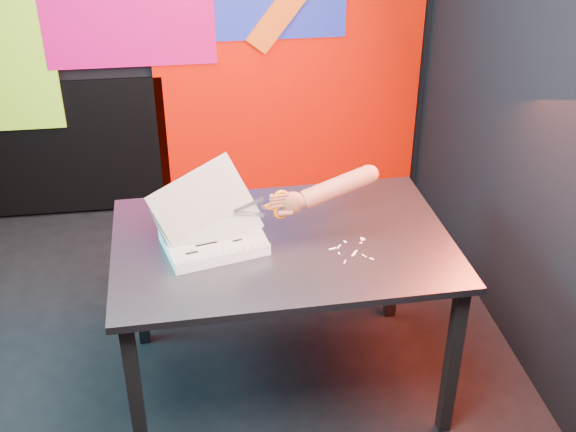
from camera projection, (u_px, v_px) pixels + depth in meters
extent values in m
cube|color=black|center=(195.00, 359.00, 3.38)|extent=(3.00, 3.00, 0.01)
cube|color=black|center=(169.00, 344.00, 1.41)|extent=(3.00, 0.01, 2.70)
cube|color=black|center=(551.00, 66.00, 2.88)|extent=(0.01, 3.00, 2.70)
cube|color=red|center=(289.00, 75.00, 4.29)|extent=(1.60, 0.02, 1.60)
cube|color=black|center=(58.00, 150.00, 4.32)|extent=(1.30, 0.02, 0.85)
cube|color=black|center=(136.00, 400.00, 2.65)|extent=(0.05, 0.05, 0.72)
cube|color=black|center=(138.00, 279.00, 3.31)|extent=(0.05, 0.05, 0.72)
cube|color=black|center=(452.00, 362.00, 2.83)|extent=(0.05, 0.05, 0.72)
cube|color=black|center=(394.00, 255.00, 3.49)|extent=(0.05, 0.05, 0.72)
cube|color=#353539|center=(282.00, 243.00, 2.88)|extent=(1.37, 0.94, 0.03)
cube|color=white|center=(214.00, 242.00, 2.82)|extent=(0.43, 0.36, 0.04)
cube|color=silver|center=(213.00, 237.00, 2.81)|extent=(0.43, 0.36, 0.00)
cube|color=silver|center=(213.00, 236.00, 2.81)|extent=(0.43, 0.34, 0.11)
cube|color=silver|center=(210.00, 229.00, 2.81)|extent=(0.44, 0.32, 0.20)
cube|color=silver|center=(207.00, 217.00, 2.79)|extent=(0.44, 0.28, 0.28)
cube|color=silver|center=(203.00, 205.00, 2.78)|extent=(0.44, 0.24, 0.33)
cylinder|color=#282829|center=(179.00, 263.00, 2.65)|extent=(0.01, 0.01, 0.00)
cylinder|color=#282829|center=(187.00, 261.00, 2.66)|extent=(0.01, 0.01, 0.00)
cylinder|color=#282829|center=(194.00, 260.00, 2.67)|extent=(0.01, 0.01, 0.00)
cylinder|color=#282829|center=(201.00, 258.00, 2.68)|extent=(0.01, 0.01, 0.00)
cylinder|color=#282829|center=(209.00, 256.00, 2.69)|extent=(0.01, 0.01, 0.00)
cylinder|color=#282829|center=(216.00, 255.00, 2.70)|extent=(0.01, 0.01, 0.00)
cylinder|color=#282829|center=(223.00, 253.00, 2.71)|extent=(0.01, 0.01, 0.00)
cylinder|color=#282829|center=(230.00, 252.00, 2.72)|extent=(0.01, 0.01, 0.00)
cylinder|color=#282829|center=(237.00, 250.00, 2.73)|extent=(0.01, 0.01, 0.00)
cylinder|color=#282829|center=(244.00, 249.00, 2.74)|extent=(0.01, 0.01, 0.00)
cylinder|color=#282829|center=(251.00, 247.00, 2.74)|extent=(0.01, 0.01, 0.00)
cylinder|color=#282829|center=(258.00, 246.00, 2.75)|extent=(0.01, 0.01, 0.00)
cylinder|color=#282829|center=(265.00, 244.00, 2.76)|extent=(0.01, 0.01, 0.00)
cylinder|color=#282829|center=(163.00, 230.00, 2.85)|extent=(0.01, 0.01, 0.00)
cylinder|color=#282829|center=(170.00, 228.00, 2.86)|extent=(0.01, 0.01, 0.00)
cylinder|color=#282829|center=(177.00, 227.00, 2.87)|extent=(0.01, 0.01, 0.00)
cylinder|color=#282829|center=(184.00, 226.00, 2.88)|extent=(0.01, 0.01, 0.00)
cylinder|color=#282829|center=(191.00, 224.00, 2.89)|extent=(0.01, 0.01, 0.00)
cylinder|color=#282829|center=(198.00, 223.00, 2.90)|extent=(0.01, 0.01, 0.00)
cylinder|color=#282829|center=(204.00, 222.00, 2.91)|extent=(0.01, 0.01, 0.00)
cylinder|color=#282829|center=(211.00, 220.00, 2.92)|extent=(0.01, 0.01, 0.00)
cylinder|color=#282829|center=(218.00, 219.00, 2.93)|extent=(0.01, 0.01, 0.00)
cylinder|color=#282829|center=(224.00, 218.00, 2.94)|extent=(0.01, 0.01, 0.00)
cylinder|color=#282829|center=(231.00, 216.00, 2.95)|extent=(0.01, 0.01, 0.00)
cylinder|color=#282829|center=(237.00, 215.00, 2.96)|extent=(0.01, 0.01, 0.00)
cylinder|color=#282829|center=(244.00, 214.00, 2.96)|extent=(0.01, 0.01, 0.00)
cube|color=black|center=(188.00, 235.00, 2.82)|extent=(0.07, 0.03, 0.00)
cube|color=black|center=(216.00, 232.00, 2.84)|extent=(0.05, 0.02, 0.00)
cube|color=black|center=(207.00, 244.00, 2.76)|extent=(0.09, 0.03, 0.00)
cube|color=black|center=(237.00, 240.00, 2.79)|extent=(0.04, 0.02, 0.00)
cube|color=black|center=(192.00, 253.00, 2.71)|extent=(0.05, 0.02, 0.00)
cube|color=black|center=(219.00, 225.00, 2.89)|extent=(0.06, 0.03, 0.00)
cube|color=silver|center=(249.00, 205.00, 2.80)|extent=(0.12, 0.02, 0.05)
cube|color=silver|center=(249.00, 213.00, 2.82)|extent=(0.12, 0.02, 0.05)
cylinder|color=silver|center=(264.00, 207.00, 2.82)|extent=(0.01, 0.01, 0.01)
cube|color=orange|center=(269.00, 208.00, 2.83)|extent=(0.05, 0.02, 0.02)
cube|color=orange|center=(269.00, 205.00, 2.82)|extent=(0.05, 0.02, 0.02)
torus|color=orange|center=(281.00, 197.00, 2.82)|extent=(0.07, 0.02, 0.07)
torus|color=orange|center=(281.00, 211.00, 2.85)|extent=(0.07, 0.02, 0.07)
ellipsoid|color=brown|center=(293.00, 203.00, 2.85)|extent=(0.09, 0.05, 0.10)
cylinder|color=brown|center=(281.00, 205.00, 2.84)|extent=(0.07, 0.03, 0.02)
cylinder|color=brown|center=(281.00, 201.00, 2.83)|extent=(0.07, 0.03, 0.02)
cylinder|color=brown|center=(281.00, 198.00, 2.82)|extent=(0.06, 0.03, 0.02)
cylinder|color=brown|center=(281.00, 195.00, 2.82)|extent=(0.06, 0.03, 0.02)
cylinder|color=brown|center=(286.00, 213.00, 2.85)|extent=(0.06, 0.03, 0.03)
cylinder|color=brown|center=(304.00, 200.00, 2.86)|extent=(0.06, 0.07, 0.06)
cylinder|color=brown|center=(337.00, 187.00, 2.87)|extent=(0.31, 0.12, 0.15)
sphere|color=brown|center=(370.00, 174.00, 2.89)|extent=(0.07, 0.07, 0.07)
cube|color=silver|center=(372.00, 259.00, 2.76)|extent=(0.02, 0.02, 0.00)
cube|color=silver|center=(361.00, 243.00, 2.86)|extent=(0.01, 0.01, 0.00)
cube|color=silver|center=(345.00, 242.00, 2.86)|extent=(0.01, 0.02, 0.00)
cube|color=silver|center=(364.00, 256.00, 2.78)|extent=(0.02, 0.02, 0.00)
cube|color=silver|center=(345.00, 262.00, 2.74)|extent=(0.02, 0.02, 0.00)
cube|color=silver|center=(332.00, 249.00, 2.82)|extent=(0.03, 0.02, 0.00)
cube|color=silver|center=(354.00, 255.00, 2.78)|extent=(0.02, 0.02, 0.00)
cube|color=silver|center=(355.00, 252.00, 2.80)|extent=(0.02, 0.03, 0.00)
cube|color=silver|center=(361.00, 239.00, 2.88)|extent=(0.01, 0.03, 0.00)
cube|color=silver|center=(339.00, 247.00, 2.83)|extent=(0.02, 0.03, 0.00)
cube|color=silver|center=(339.00, 253.00, 2.79)|extent=(0.01, 0.01, 0.00)
cube|color=silver|center=(364.00, 239.00, 2.88)|extent=(0.01, 0.02, 0.00)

